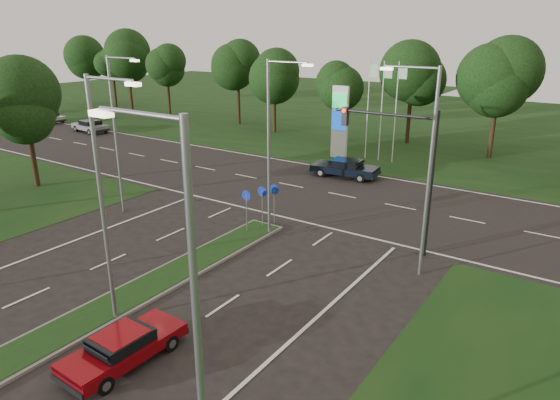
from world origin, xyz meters
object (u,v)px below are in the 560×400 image
Objects in this scene: navy_sedan at (345,168)px; far_car_b at (49,117)px; red_sedan at (123,346)px; far_car_d at (5,110)px; far_car_a at (90,126)px.

navy_sedan reaches higher than far_car_b.
far_car_d is at bearing 156.84° from red_sedan.
far_car_a is (-34.04, 23.59, 0.09)m from red_sedan.
red_sedan is at bearing -127.49° from far_car_d.
red_sedan is 49.49m from far_car_b.
red_sedan is 0.84× the size of far_car_d.
far_car_b is at bearing 91.54° from far_car_a.
far_car_b is at bearing 152.14° from red_sedan.
far_car_a is 0.96× the size of far_car_d.
far_car_d is at bearing 83.26° from navy_sedan.
far_car_a is at bearing 84.24° from navy_sedan.
far_car_a reaches higher than red_sedan.
far_car_a is 1.14× the size of far_car_b.
navy_sedan is 1.20× the size of far_car_b.
far_car_d reaches higher than red_sedan.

